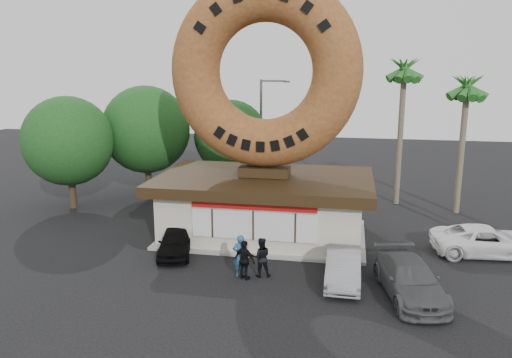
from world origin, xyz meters
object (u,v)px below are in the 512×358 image
object	(u,v)px
donut_shop	(264,204)
car_black	(175,242)
car_white	(487,241)
street_lamp	(263,129)
person_right	(245,260)
giant_donut	(265,72)
car_silver	(343,267)
person_left	(241,256)
car_grey	(410,279)
person_center	(261,257)

from	to	relation	value
donut_shop	car_black	bearing A→B (deg)	-136.81
car_white	donut_shop	bearing A→B (deg)	80.94
street_lamp	car_white	size ratio (longest dim) A/B	1.56
person_right	giant_donut	bearing A→B (deg)	-64.54
car_silver	car_black	bearing A→B (deg)	168.05
person_left	donut_shop	bearing A→B (deg)	-90.70
car_silver	car_white	distance (m)	8.03
street_lamp	car_grey	size ratio (longest dim) A/B	1.61
person_left	car_black	world-z (taller)	person_left
person_center	car_black	xyz separation A→B (m)	(-4.51, 1.74, -0.23)
car_silver	car_grey	world-z (taller)	car_grey
car_black	car_white	size ratio (longest dim) A/B	0.73
street_lamp	car_white	bearing A→B (deg)	-40.01
person_right	car_silver	distance (m)	4.17
giant_donut	person_center	world-z (taller)	giant_donut
giant_donut	car_grey	bearing A→B (deg)	-41.36
donut_shop	car_black	world-z (taller)	donut_shop
donut_shop	car_grey	bearing A→B (deg)	-41.29
donut_shop	car_silver	distance (m)	6.81
giant_donut	car_white	size ratio (longest dim) A/B	1.89
person_right	car_grey	xyz separation A→B (m)	(6.73, -0.34, -0.15)
donut_shop	giant_donut	bearing A→B (deg)	90.00
street_lamp	person_left	xyz separation A→B (m)	(1.77, -15.49, -3.53)
person_left	person_center	size ratio (longest dim) A/B	1.09
person_left	street_lamp	bearing A→B (deg)	-83.31
giant_donut	car_white	distance (m)	13.58
car_black	car_grey	size ratio (longest dim) A/B	0.76
giant_donut	person_left	bearing A→B (deg)	-90.85
giant_donut	street_lamp	distance (m)	10.99
person_left	car_white	xyz separation A→B (m)	(11.07, 4.70, -0.24)
car_grey	person_right	bearing A→B (deg)	165.39
giant_donut	person_center	bearing A→B (deg)	-81.68
donut_shop	giant_donut	world-z (taller)	giant_donut
giant_donut	car_black	xyz separation A→B (m)	(-3.74, -3.53, -8.01)
donut_shop	car_grey	world-z (taller)	donut_shop
donut_shop	giant_donut	distance (m)	6.88
car_silver	donut_shop	bearing A→B (deg)	129.36
donut_shop	person_right	xyz separation A→B (m)	(0.15, -5.70, -0.90)
car_white	person_center	bearing A→B (deg)	108.63
street_lamp	car_white	world-z (taller)	street_lamp
street_lamp	giant_donut	bearing A→B (deg)	-79.49
street_lamp	car_silver	xyz separation A→B (m)	(6.13, -15.20, -3.81)
person_left	car_white	world-z (taller)	person_left
person_center	car_silver	bearing A→B (deg)	166.16
car_grey	person_left	bearing A→B (deg)	163.61
person_right	car_white	distance (m)	11.91
person_right	car_silver	world-z (taller)	person_right
car_white	giant_donut	bearing A→B (deg)	80.86
street_lamp	person_right	distance (m)	16.25
person_left	person_right	xyz separation A→B (m)	(0.23, -0.23, -0.08)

